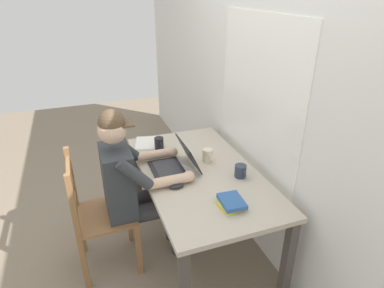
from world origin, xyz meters
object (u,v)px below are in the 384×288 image
object	(u,v)px
seated_person	(133,182)
wooden_chair	(97,215)
desk	(199,181)
coffee_mug_dark	(159,144)
coffee_mug_spare	(241,171)
laptop	(176,163)
computer_mouse	(176,186)
book_stack_main	(231,203)
coffee_mug_white	(208,155)

from	to	relation	value
seated_person	wooden_chair	world-z (taller)	seated_person
desk	wooden_chair	distance (m)	0.78
coffee_mug_dark	coffee_mug_spare	size ratio (longest dim) A/B	0.94
wooden_chair	laptop	xyz separation A→B (m)	(-0.01, 0.60, 0.30)
computer_mouse	book_stack_main	size ratio (longest dim) A/B	0.53
seated_person	coffee_mug_white	distance (m)	0.60
laptop	coffee_mug_dark	bearing A→B (deg)	-175.06
seated_person	coffee_mug_white	xyz separation A→B (m)	(-0.05, 0.59, 0.08)
desk	computer_mouse	world-z (taller)	computer_mouse
computer_mouse	coffee_mug_spare	distance (m)	0.47
wooden_chair	computer_mouse	size ratio (longest dim) A/B	9.39
book_stack_main	coffee_mug_spare	bearing A→B (deg)	143.51
desk	laptop	world-z (taller)	laptop
laptop	desk	bearing A→B (deg)	62.67
coffee_mug_dark	wooden_chair	bearing A→B (deg)	-56.87
wooden_chair	computer_mouse	xyz separation A→B (m)	(0.23, 0.53, 0.27)
coffee_mug_white	book_stack_main	size ratio (longest dim) A/B	0.61
desk	seated_person	distance (m)	0.49
laptop	book_stack_main	size ratio (longest dim) A/B	1.76
computer_mouse	coffee_mug_white	distance (m)	0.44
coffee_mug_spare	book_stack_main	size ratio (longest dim) A/B	0.64
seated_person	book_stack_main	world-z (taller)	seated_person
laptop	computer_mouse	world-z (taller)	laptop
desk	laptop	size ratio (longest dim) A/B	4.40
coffee_mug_white	wooden_chair	bearing A→B (deg)	-87.01
desk	coffee_mug_spare	bearing A→B (deg)	54.63
coffee_mug_spare	book_stack_main	world-z (taller)	coffee_mug_spare
desk	coffee_mug_dark	world-z (taller)	coffee_mug_dark
seated_person	coffee_mug_white	size ratio (longest dim) A/B	10.87
book_stack_main	coffee_mug_white	bearing A→B (deg)	171.85
computer_mouse	book_stack_main	bearing A→B (deg)	39.44
coffee_mug_spare	coffee_mug_dark	bearing A→B (deg)	-145.11
coffee_mug_dark	coffee_mug_spare	xyz separation A→B (m)	(0.62, 0.43, -0.01)
laptop	seated_person	bearing A→B (deg)	-88.38
wooden_chair	computer_mouse	world-z (taller)	wooden_chair
desk	coffee_mug_spare	xyz separation A→B (m)	(0.17, 0.25, 0.13)
desk	computer_mouse	size ratio (longest dim) A/B	14.53
coffee_mug_dark	seated_person	bearing A→B (deg)	-38.04
laptop	book_stack_main	xyz separation A→B (m)	(0.55, 0.18, -0.02)
seated_person	laptop	size ratio (longest dim) A/B	3.77
desk	computer_mouse	distance (m)	0.29
seated_person	book_stack_main	bearing A→B (deg)	43.30
desk	coffee_mug_white	world-z (taller)	coffee_mug_white
wooden_chair	coffee_mug_dark	xyz separation A→B (m)	(-0.37, 0.57, 0.31)
seated_person	coffee_mug_spare	distance (m)	0.77
laptop	coffee_mug_spare	distance (m)	0.47
laptop	coffee_mug_white	world-z (taller)	laptop
laptop	coffee_mug_dark	size ratio (longest dim) A/B	2.89
computer_mouse	coffee_mug_white	bearing A→B (deg)	128.74
coffee_mug_spare	desk	bearing A→B (deg)	-125.37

